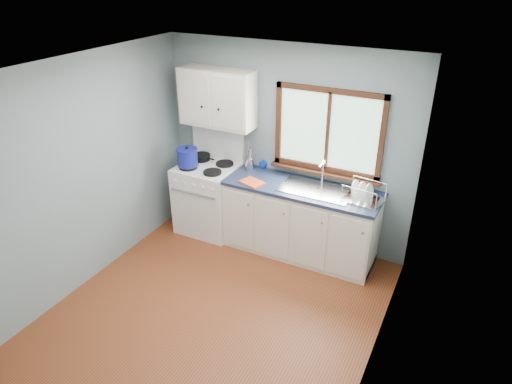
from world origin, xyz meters
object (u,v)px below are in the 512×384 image
at_px(base_cabinets, 300,224).
at_px(dish_rack, 363,196).
at_px(utensil_crock, 250,163).
at_px(gas_range, 209,196).
at_px(skillet, 202,156).
at_px(sink, 316,195).
at_px(stockpot, 187,157).
at_px(thermos, 250,159).

relative_size(base_cabinets, dish_rack, 4.08).
bearing_deg(utensil_crock, gas_range, -159.11).
relative_size(skillet, utensil_crock, 0.97).
height_order(gas_range, dish_rack, gas_range).
xyz_separation_m(sink, stockpot, (-1.68, -0.16, 0.22)).
bearing_deg(sink, gas_range, -179.29).
bearing_deg(thermos, stockpot, -153.99).
relative_size(base_cabinets, utensil_crock, 5.15).
bearing_deg(sink, utensil_crock, 169.51).
bearing_deg(skillet, base_cabinets, 5.63).
bearing_deg(gas_range, skillet, 138.58).
bearing_deg(stockpot, utensil_crock, 25.73).
distance_m(skillet, utensil_crock, 0.70).
distance_m(sink, thermos, 1.00).
relative_size(gas_range, skillet, 3.90).
height_order(skillet, utensil_crock, utensil_crock).
xyz_separation_m(stockpot, thermos, (0.71, 0.35, -0.02)).
relative_size(thermos, dish_rack, 0.62).
bearing_deg(gas_range, thermos, 21.32).
xyz_separation_m(skillet, stockpot, (-0.01, -0.30, 0.09)).
height_order(stockpot, utensil_crock, utensil_crock).
distance_m(gas_range, skillet, 0.54).
bearing_deg(utensil_crock, thermos, 61.16).
distance_m(base_cabinets, thermos, 1.04).
distance_m(gas_range, dish_rack, 2.09).
height_order(sink, thermos, sink).
relative_size(utensil_crock, dish_rack, 0.79).
bearing_deg(dish_rack, utensil_crock, -179.46).
xyz_separation_m(base_cabinets, skillet, (-1.48, 0.14, 0.57)).
bearing_deg(skillet, dish_rack, 7.08).
xyz_separation_m(utensil_crock, thermos, (0.00, 0.01, 0.07)).
relative_size(gas_range, utensil_crock, 3.78).
relative_size(skillet, stockpot, 1.10).
xyz_separation_m(base_cabinets, sink, (0.18, -0.00, 0.45)).
bearing_deg(sink, dish_rack, -1.20).
relative_size(stockpot, dish_rack, 0.70).
height_order(utensil_crock, thermos, utensil_crock).
distance_m(stockpot, utensil_crock, 0.79).
bearing_deg(base_cabinets, sink, -0.13).
xyz_separation_m(gas_range, sink, (1.49, 0.02, 0.37)).
xyz_separation_m(gas_range, base_cabinets, (1.31, 0.02, -0.08)).
distance_m(skillet, stockpot, 0.32).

